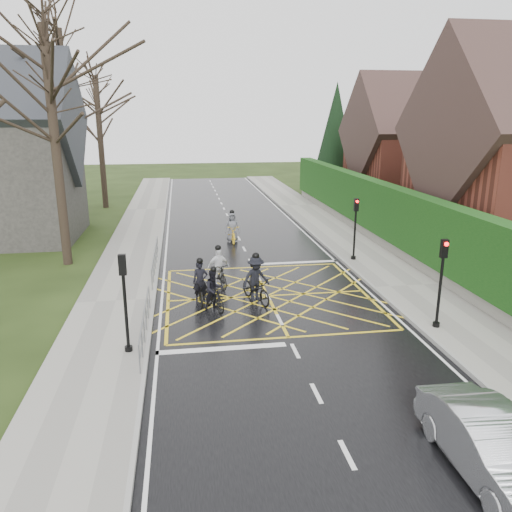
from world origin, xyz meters
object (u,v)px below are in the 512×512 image
object	(u,v)px
cyclist_back	(214,293)
cyclist_mid	(256,284)
cyclist_lead	(232,231)
cyclist_front	(219,271)
car	(491,446)
cyclist_rear	(201,288)

from	to	relation	value
cyclist_back	cyclist_mid	world-z (taller)	cyclist_mid
cyclist_mid	cyclist_lead	world-z (taller)	cyclist_mid
cyclist_front	car	world-z (taller)	cyclist_front
cyclist_lead	cyclist_rear	bearing A→B (deg)	-104.46
cyclist_lead	car	world-z (taller)	cyclist_lead
cyclist_rear	car	xyz separation A→B (m)	(5.36, -10.77, 0.08)
cyclist_mid	cyclist_front	world-z (taller)	cyclist_mid
cyclist_front	cyclist_lead	distance (m)	7.84
cyclist_lead	car	distance (m)	20.45
cyclist_mid	cyclist_back	bearing A→B (deg)	178.22
cyclist_rear	cyclist_lead	bearing A→B (deg)	74.55
cyclist_rear	cyclist_front	xyz separation A→B (m)	(0.84, 1.73, 0.09)
cyclist_rear	cyclist_mid	distance (m)	2.18
cyclist_front	car	bearing A→B (deg)	-86.21
cyclist_rear	cyclist_lead	xyz separation A→B (m)	(2.25, 9.44, 0.08)
cyclist_front	car	size ratio (longest dim) A/B	0.47
cyclist_back	car	size ratio (longest dim) A/B	0.43
cyclist_rear	cyclist_front	size ratio (longest dim) A/B	0.98
cyclist_back	cyclist_lead	xyz separation A→B (m)	(1.78, 10.31, 0.02)
cyclist_mid	cyclist_front	xyz separation A→B (m)	(-1.31, 2.00, -0.05)
cyclist_mid	cyclist_front	size ratio (longest dim) A/B	1.14
cyclist_back	car	distance (m)	11.04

